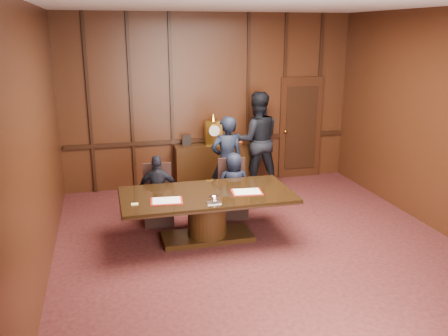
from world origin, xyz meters
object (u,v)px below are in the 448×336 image
object	(u,v)px
signatory_left	(158,190)
witness_right	(257,140)
sideboard	(213,163)
witness_left	(227,161)
signatory_right	(234,185)
conference_table	(207,208)

from	to	relation	value
signatory_left	witness_right	bearing A→B (deg)	-135.57
signatory_left	sideboard	bearing A→B (deg)	-117.44
witness_left	witness_right	size ratio (longest dim) A/B	0.84
signatory_right	witness_left	world-z (taller)	witness_left
signatory_left	witness_left	size ratio (longest dim) A/B	0.71
sideboard	witness_left	size ratio (longest dim) A/B	0.96
sideboard	conference_table	distance (m)	2.66
sideboard	witness_right	size ratio (longest dim) A/B	0.81
conference_table	signatory_left	size ratio (longest dim) A/B	2.20
sideboard	conference_table	size ratio (longest dim) A/B	0.61
conference_table	signatory_right	size ratio (longest dim) A/B	2.27
witness_right	sideboard	bearing A→B (deg)	-10.64
signatory_left	witness_right	size ratio (longest dim) A/B	0.60
sideboard	signatory_right	distance (m)	1.77
sideboard	witness_right	world-z (taller)	witness_right
conference_table	signatory_left	world-z (taller)	signatory_left
sideboard	signatory_left	size ratio (longest dim) A/B	1.35
conference_table	sideboard	bearing A→B (deg)	74.63
conference_table	witness_left	size ratio (longest dim) A/B	1.57
signatory_left	conference_table	bearing A→B (deg)	139.19
conference_table	witness_right	xyz separation A→B (m)	(1.56, 2.31, 0.48)
signatory_right	witness_right	world-z (taller)	witness_right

